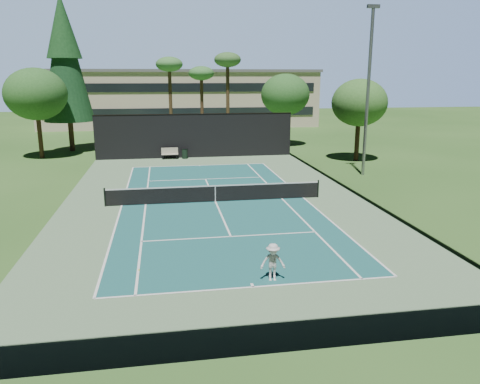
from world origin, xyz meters
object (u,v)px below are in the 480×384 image
at_px(tennis_ball_a, 139,270).
at_px(tennis_ball_c, 228,187).
at_px(tennis_ball_d, 131,195).
at_px(trash_bin, 185,153).
at_px(player, 273,262).
at_px(tennis_net, 215,193).
at_px(tennis_ball_b, 157,191).
at_px(park_bench, 170,153).

height_order(tennis_ball_a, tennis_ball_c, tennis_ball_a).
distance_m(tennis_ball_d, trash_bin, 13.68).
height_order(player, tennis_ball_c, player).
bearing_deg(trash_bin, tennis_ball_a, -96.86).
relative_size(tennis_ball_a, trash_bin, 0.08).
xyz_separation_m(tennis_ball_c, trash_bin, (-2.31, 12.10, 0.45)).
relative_size(tennis_net, tennis_ball_a, 180.89).
relative_size(player, tennis_ball_d, 19.82).
bearing_deg(tennis_net, trash_bin, 93.83).
relative_size(tennis_ball_b, park_bench, 0.05).
height_order(tennis_ball_c, park_bench, park_bench).
bearing_deg(park_bench, tennis_ball_d, -101.75).
bearing_deg(park_bench, tennis_ball_a, -93.82).
bearing_deg(tennis_ball_d, trash_bin, 72.66).
bearing_deg(park_bench, tennis_ball_c, -73.20).
relative_size(player, tennis_ball_b, 20.85).
distance_m(player, trash_bin, 27.00).
relative_size(tennis_ball_a, tennis_ball_b, 1.04).
distance_m(tennis_ball_b, trash_bin, 12.56).
distance_m(tennis_net, park_bench, 15.74).
bearing_deg(tennis_ball_d, tennis_ball_c, 8.47).
distance_m(tennis_ball_a, tennis_ball_b, 12.96).
height_order(player, tennis_ball_b, player).
xyz_separation_m(tennis_ball_d, trash_bin, (4.07, 13.05, 0.44)).
distance_m(tennis_ball_a, tennis_ball_c, 14.20).
bearing_deg(tennis_ball_c, tennis_net, -110.20).
bearing_deg(tennis_ball_c, tennis_ball_b, -177.50).
relative_size(tennis_net, player, 9.02).
relative_size(tennis_ball_b, tennis_ball_d, 0.95).
xyz_separation_m(player, tennis_ball_b, (-4.33, 14.63, -0.68)).
bearing_deg(tennis_ball_b, player, -73.51).
bearing_deg(trash_bin, tennis_ball_c, -79.21).
relative_size(tennis_ball_a, tennis_ball_d, 0.99).
bearing_deg(tennis_ball_d, player, -66.86).
bearing_deg(tennis_ball_a, park_bench, 86.18).
height_order(player, trash_bin, player).
relative_size(tennis_ball_a, park_bench, 0.05).
xyz_separation_m(player, tennis_ball_d, (-5.94, 13.89, -0.68)).
height_order(player, tennis_ball_a, player).
bearing_deg(tennis_ball_a, tennis_ball_d, 94.84).
bearing_deg(tennis_ball_d, park_bench, 78.25).
relative_size(tennis_net, tennis_ball_c, 216.88).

